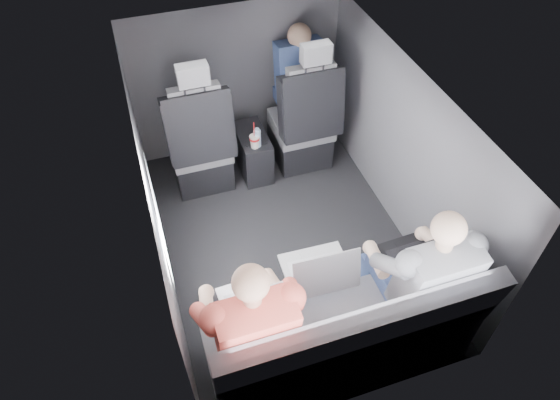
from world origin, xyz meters
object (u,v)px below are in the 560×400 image
object	(u,v)px
front_seat_left	(200,148)
passenger_rear_left	(250,323)
rear_bench	(343,339)
laptop_black	(414,254)
center_console	(253,152)
laptop_white	(251,301)
front_seat_right	(304,127)
passenger_front_right	(298,75)
water_bottle	(257,138)
passenger_rear_right	(418,273)
soda_cup	(255,141)
laptop_silver	(319,269)

from	to	relation	value
front_seat_left	passenger_rear_left	world-z (taller)	front_seat_left
rear_bench	laptop_black	size ratio (longest dim) A/B	4.63
center_console	laptop_white	bearing A→B (deg)	-105.91
center_console	passenger_rear_left	distance (m)	1.97
front_seat_right	passenger_front_right	bearing A→B (deg)	82.34
water_bottle	laptop_white	xyz separation A→B (m)	(-0.49, -1.56, 0.15)
front_seat_right	center_console	world-z (taller)	front_seat_right
laptop_white	passenger_front_right	bearing A→B (deg)	63.28
passenger_rear_right	laptop_white	bearing A→B (deg)	172.45
laptop_white	passenger_rear_left	bearing A→B (deg)	-110.41
center_console	soda_cup	bearing A→B (deg)	-98.02
front_seat_left	water_bottle	size ratio (longest dim) A/B	7.26
center_console	water_bottle	world-z (taller)	water_bottle
water_bottle	passenger_front_right	size ratio (longest dim) A/B	0.23
front_seat_left	center_console	xyz separation A→B (m)	(0.45, 0.04, -0.20)
passenger_rear_left	front_seat_right	bearing A→B (deg)	61.34
soda_cup	laptop_white	world-z (taller)	laptop_white
laptop_silver	passenger_front_right	distance (m)	1.93
center_console	laptop_silver	xyz separation A→B (m)	(-0.05, -1.64, 0.44)
soda_cup	passenger_rear_left	distance (m)	1.76
water_bottle	laptop_black	world-z (taller)	laptop_black
rear_bench	passenger_rear_left	size ratio (longest dim) A/B	1.29
front_seat_left	front_seat_right	world-z (taller)	same
front_seat_right	passenger_front_right	distance (m)	0.43
soda_cup	center_console	bearing A→B (deg)	81.98
passenger_front_right	laptop_silver	bearing A→B (deg)	-106.07
passenger_front_right	water_bottle	bearing A→B (deg)	-142.09
laptop_black	passenger_rear_right	xyz separation A→B (m)	(-0.05, -0.14, 0.00)
front_seat_right	water_bottle	xyz separation A→B (m)	(-0.45, -0.12, 0.08)
passenger_front_right	laptop_white	bearing A→B (deg)	-116.72
front_seat_right	water_bottle	size ratio (longest dim) A/B	7.26
front_seat_right	center_console	size ratio (longest dim) A/B	2.64
front_seat_right	passenger_rear_left	world-z (taller)	front_seat_right
passenger_rear_left	passenger_rear_right	distance (m)	1.03
laptop_white	passenger_rear_right	size ratio (longest dim) A/B	0.28
center_console	rear_bench	world-z (taller)	rear_bench
front_seat_right	passenger_front_right	size ratio (longest dim) A/B	1.64
water_bottle	laptop_white	size ratio (longest dim) A/B	0.50
soda_cup	passenger_rear_left	bearing A→B (deg)	-107.03
front_seat_left	passenger_front_right	bearing A→B (deg)	15.43
center_console	rear_bench	size ratio (longest dim) A/B	0.30
soda_cup	laptop_black	xyz separation A→B (m)	(0.56, -1.54, 0.17)
front_seat_right	passenger_rear_right	xyz separation A→B (m)	(0.04, -1.81, 0.23)
front_seat_left	passenger_rear_left	distance (m)	1.82
soda_cup	passenger_rear_left	xyz separation A→B (m)	(-0.51, -1.68, 0.17)
center_console	laptop_silver	bearing A→B (deg)	-91.75
rear_bench	center_console	bearing A→B (deg)	90.00
front_seat_left	soda_cup	world-z (taller)	front_seat_left
laptop_black	passenger_front_right	bearing A→B (deg)	91.52
laptop_black	rear_bench	bearing A→B (deg)	-156.58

